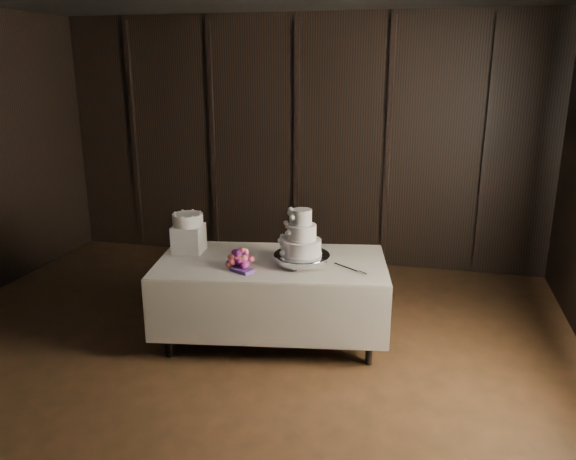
{
  "coord_description": "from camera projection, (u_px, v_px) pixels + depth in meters",
  "views": [
    {
      "loc": [
        1.55,
        -3.22,
        2.4
      ],
      "look_at": [
        0.44,
        1.23,
        1.05
      ],
      "focal_mm": 35.0,
      "sensor_mm": 36.0,
      "label": 1
    }
  ],
  "objects": [
    {
      "name": "cake_stand",
      "position": [
        302.0,
        259.0,
        4.8
      ],
      "size": [
        0.59,
        0.59,
        0.09
      ],
      "primitive_type": "cylinder",
      "rotation": [
        0.0,
        0.0,
        0.25
      ],
      "color": "silver",
      "rests_on": "display_table"
    },
    {
      "name": "bouquet",
      "position": [
        241.0,
        259.0,
        4.74
      ],
      "size": [
        0.44,
        0.49,
        0.19
      ],
      "primitive_type": null,
      "rotation": [
        0.0,
        0.0,
        -0.44
      ],
      "color": "#CA4951",
      "rests_on": "display_table"
    },
    {
      "name": "cake_knife",
      "position": [
        346.0,
        267.0,
        4.72
      ],
      "size": [
        0.31,
        0.23,
        0.01
      ],
      "primitive_type": "cube",
      "rotation": [
        0.0,
        0.0,
        -0.62
      ],
      "color": "silver",
      "rests_on": "display_table"
    },
    {
      "name": "room",
      "position": [
        175.0,
        211.0,
        3.61
      ],
      "size": [
        6.08,
        7.08,
        3.08
      ],
      "color": "black",
      "rests_on": "ground"
    },
    {
      "name": "small_cake",
      "position": [
        188.0,
        220.0,
        5.05
      ],
      "size": [
        0.36,
        0.36,
        0.11
      ],
      "primitive_type": "cylinder",
      "rotation": [
        0.0,
        0.0,
        0.41
      ],
      "color": "white",
      "rests_on": "box_pedestal"
    },
    {
      "name": "wedding_cake",
      "position": [
        298.0,
        237.0,
        4.73
      ],
      "size": [
        0.38,
        0.33,
        0.4
      ],
      "rotation": [
        0.0,
        0.0,
        0.42
      ],
      "color": "white",
      "rests_on": "cake_stand"
    },
    {
      "name": "display_table",
      "position": [
        272.0,
        297.0,
        5.0
      ],
      "size": [
        2.14,
        1.36,
        0.76
      ],
      "rotation": [
        0.0,
        0.0,
        0.17
      ],
      "color": "beige",
      "rests_on": "ground"
    },
    {
      "name": "box_pedestal",
      "position": [
        189.0,
        239.0,
        5.1
      ],
      "size": [
        0.28,
        0.28,
        0.25
      ],
      "primitive_type": "cube",
      "rotation": [
        0.0,
        0.0,
        0.1
      ],
      "color": "white",
      "rests_on": "display_table"
    }
  ]
}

